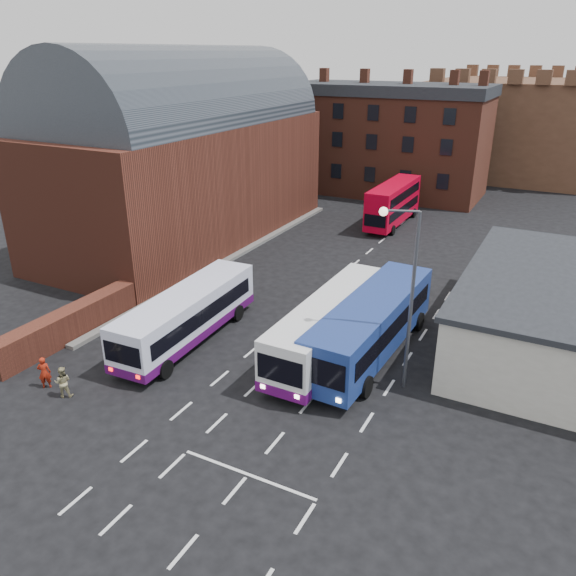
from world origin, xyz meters
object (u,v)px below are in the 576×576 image
at_px(bus_white_inbound, 332,322).
at_px(pedestrian_beige, 63,382).
at_px(pedestrian_red, 44,373).
at_px(bus_blue, 372,323).
at_px(street_lamp, 406,284).
at_px(bus_white_outbound, 187,313).
at_px(bus_red_double, 393,203).

relative_size(bus_white_inbound, pedestrian_beige, 7.31).
bearing_deg(pedestrian_red, bus_blue, -178.85).
bearing_deg(street_lamp, bus_white_outbound, -175.77).
distance_m(street_lamp, pedestrian_beige, 17.05).
bearing_deg(street_lamp, bus_blue, 134.67).
xyz_separation_m(bus_white_inbound, bus_red_double, (-4.81, 25.78, 0.23)).
xyz_separation_m(bus_white_outbound, street_lamp, (12.19, 0.90, 3.75)).
relative_size(bus_white_outbound, bus_red_double, 1.11).
relative_size(bus_red_double, pedestrian_red, 5.86).
xyz_separation_m(bus_white_outbound, bus_blue, (9.89, 3.23, 0.19)).
distance_m(bus_white_outbound, bus_blue, 10.41).
distance_m(bus_red_double, pedestrian_beige, 36.05).
bearing_deg(bus_white_outbound, pedestrian_red, -116.73).
relative_size(bus_white_inbound, bus_red_double, 1.18).
height_order(bus_white_inbound, pedestrian_red, bus_white_inbound).
relative_size(street_lamp, pedestrian_red, 5.38).
bearing_deg(pedestrian_beige, bus_white_outbound, -138.98).
xyz_separation_m(bus_red_double, street_lamp, (9.10, -27.31, 3.41)).
height_order(bus_blue, pedestrian_red, bus_blue).
bearing_deg(bus_blue, bus_white_inbound, 24.24).
distance_m(bus_white_inbound, street_lamp, 5.82).
bearing_deg(bus_white_outbound, bus_white_inbound, 14.71).
bearing_deg(pedestrian_red, bus_white_inbound, -176.49).
relative_size(bus_white_outbound, pedestrian_red, 6.52).
bearing_deg(bus_white_inbound, bus_blue, -157.50).
height_order(street_lamp, pedestrian_red, street_lamp).
height_order(pedestrian_red, pedestrian_beige, pedestrian_red).
xyz_separation_m(bus_blue, pedestrian_red, (-13.21, -10.55, -1.11)).
distance_m(bus_white_outbound, pedestrian_beige, 7.76).
bearing_deg(bus_white_outbound, street_lamp, 1.86).
distance_m(pedestrian_red, pedestrian_beige, 1.44).
height_order(bus_white_inbound, bus_red_double, bus_red_double).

